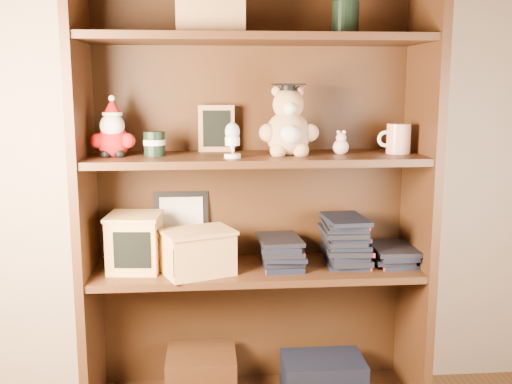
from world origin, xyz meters
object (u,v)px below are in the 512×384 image
Objects in this scene: bookcase at (254,201)px; treats_box at (135,242)px; teacher_mug at (398,139)px; grad_teddy_bear at (288,127)px.

bookcase reaches higher than treats_box.
bookcase is 13.65× the size of teacher_mug.
teacher_mug is (0.39, 0.01, -0.04)m from grad_teddy_bear.
bookcase is at bearing 6.99° from treats_box.
teacher_mug is 0.59× the size of treats_box.
teacher_mug is at bearing 0.05° from treats_box.
grad_teddy_bear is 0.66m from treats_box.
grad_teddy_bear is (0.11, -0.06, 0.27)m from bookcase.
grad_teddy_bear is 2.14× the size of teacher_mug.
grad_teddy_bear is at bearing -178.88° from teacher_mug.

